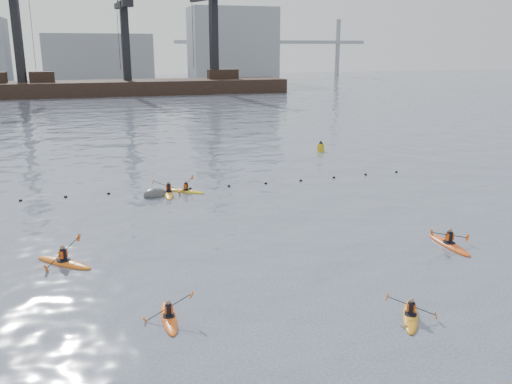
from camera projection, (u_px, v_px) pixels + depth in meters
ground at (346, 325)px, 21.05m from camera, size 400.00×400.00×0.00m
float_line at (209, 187)px, 41.70m from camera, size 33.24×0.73×0.24m
barge_pier at (127, 86)px, 122.01m from camera, size 72.00×19.30×29.50m
skyline at (124, 51)px, 157.97m from camera, size 141.00×28.00×22.00m
kayaker_0 at (169, 317)px, 21.52m from camera, size 2.05×2.95×1.19m
kayaker_1 at (411, 315)px, 21.65m from camera, size 2.08×2.84×1.05m
kayaker_2 at (64, 262)px, 27.00m from camera, size 3.03×2.94×1.34m
kayaker_3 at (169, 193)px, 39.75m from camera, size 2.38×3.50×1.30m
kayaker_4 at (449, 244)px, 29.44m from camera, size 2.42×3.59×1.20m
kayaker_5 at (186, 191)px, 40.37m from camera, size 2.74×2.46×1.18m
mooring_buoy at (157, 195)px, 39.42m from camera, size 2.69×2.26×1.52m
nav_buoy at (321, 147)px, 55.99m from camera, size 0.72×0.72×1.32m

